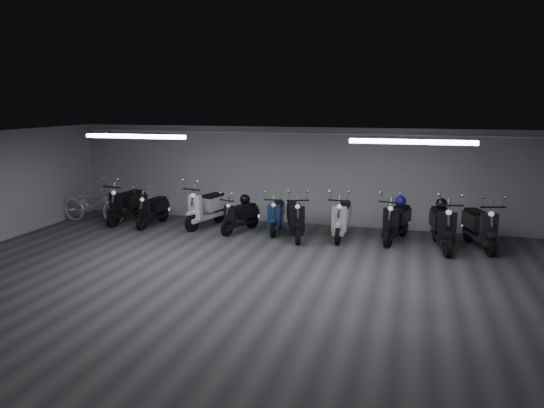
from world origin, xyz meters
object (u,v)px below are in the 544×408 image
(helmet_0, at_px, (441,204))
(scooter_3, at_px, (240,211))
(scooter_6, at_px, (342,212))
(bicycle, at_px, (93,200))
(scooter_7, at_px, (397,215))
(scooter_2, at_px, (206,202))
(scooter_4, at_px, (276,210))
(helmet_2, at_px, (245,199))
(scooter_9, at_px, (480,220))
(scooter_1, at_px, (152,205))
(scooter_8, at_px, (443,219))
(scooter_5, at_px, (295,212))
(scooter_0, at_px, (126,199))
(helmet_1, at_px, (401,201))

(helmet_0, bearing_deg, scooter_3, -179.28)
(scooter_6, relative_size, bicycle, 0.89)
(scooter_3, relative_size, scooter_7, 0.86)
(scooter_2, height_order, scooter_4, scooter_2)
(helmet_2, bearing_deg, scooter_2, 173.89)
(scooter_9, bearing_deg, scooter_1, 164.11)
(scooter_8, xyz_separation_m, helmet_0, (-0.04, 0.28, 0.32))
(scooter_3, distance_m, scooter_4, 0.99)
(scooter_7, bearing_deg, scooter_2, -166.70)
(scooter_2, bearing_deg, scooter_7, 12.85)
(scooter_2, relative_size, scooter_3, 1.22)
(scooter_8, distance_m, helmet_0, 0.42)
(scooter_5, bearing_deg, bicycle, 160.42)
(scooter_1, distance_m, bicycle, 1.86)
(scooter_7, relative_size, scooter_8, 0.93)
(scooter_6, xyz_separation_m, helmet_0, (2.43, -0.04, 0.37))
(scooter_0, distance_m, scooter_3, 3.59)
(scooter_7, relative_size, helmet_2, 6.61)
(scooter_2, bearing_deg, scooter_8, 9.84)
(scooter_2, distance_m, helmet_1, 5.34)
(scooter_0, bearing_deg, scooter_5, 1.02)
(scooter_5, distance_m, helmet_2, 1.57)
(scooter_0, height_order, scooter_5, scooter_0)
(scooter_2, height_order, bicycle, scooter_2)
(scooter_3, xyz_separation_m, scooter_4, (0.95, 0.27, 0.02))
(scooter_0, relative_size, scooter_1, 1.15)
(bicycle, distance_m, helmet_2, 4.61)
(scooter_2, height_order, scooter_5, scooter_2)
(scooter_9, xyz_separation_m, helmet_1, (-1.89, 0.36, 0.29))
(scooter_8, xyz_separation_m, scooter_9, (0.87, 0.26, -0.03))
(scooter_1, xyz_separation_m, helmet_2, (2.73, 0.19, 0.26))
(scooter_3, distance_m, scooter_9, 6.10)
(scooter_2, relative_size, scooter_8, 0.97)
(scooter_1, height_order, bicycle, bicycle)
(helmet_1, bearing_deg, bicycle, -176.78)
(scooter_7, distance_m, scooter_9, 1.96)
(scooter_1, bearing_deg, helmet_2, 7.97)
(scooter_1, bearing_deg, scooter_9, 4.28)
(scooter_4, distance_m, bicycle, 5.47)
(scooter_2, bearing_deg, scooter_4, 13.03)
(scooter_0, height_order, scooter_6, scooter_0)
(helmet_1, height_order, helmet_2, helmet_1)
(scooter_3, xyz_separation_m, scooter_7, (4.14, 0.16, 0.10))
(scooter_1, distance_m, scooter_2, 1.56)
(scooter_0, relative_size, helmet_1, 6.61)
(scooter_5, relative_size, helmet_1, 6.39)
(scooter_3, distance_m, bicycle, 4.51)
(helmet_0, relative_size, helmet_1, 0.94)
(scooter_2, height_order, scooter_9, scooter_2)
(scooter_1, xyz_separation_m, bicycle, (-1.86, -0.10, 0.05))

